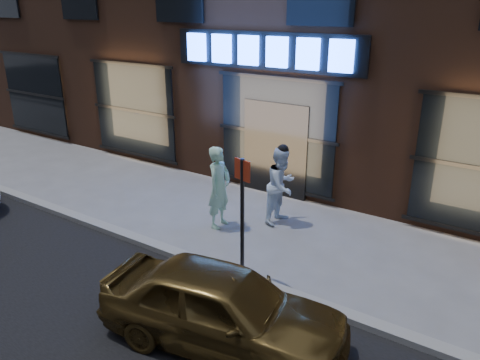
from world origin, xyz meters
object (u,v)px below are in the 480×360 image
(sign_post, at_px, (242,208))
(man_cap, at_px, (282,185))
(man_bowtie, at_px, (219,187))
(gold_sedan, at_px, (223,307))

(sign_post, bearing_deg, man_cap, 117.48)
(man_bowtie, distance_m, man_cap, 1.40)
(man_cap, distance_m, gold_sedan, 4.28)
(man_bowtie, relative_size, man_cap, 1.05)
(gold_sedan, height_order, sign_post, sign_post)
(man_cap, height_order, sign_post, sign_post)
(man_cap, relative_size, sign_post, 0.77)
(man_bowtie, distance_m, gold_sedan, 3.89)
(man_bowtie, bearing_deg, gold_sedan, -146.38)
(man_bowtie, relative_size, gold_sedan, 0.51)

